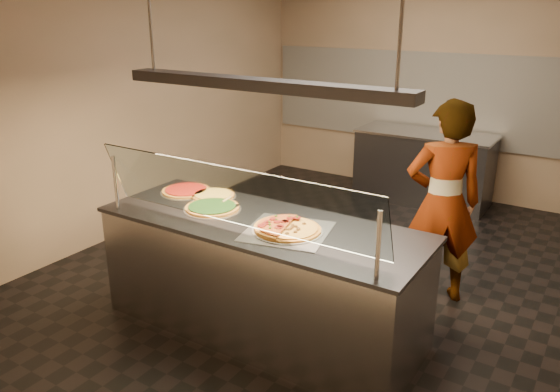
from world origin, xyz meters
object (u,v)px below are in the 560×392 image
Objects in this scene: sneeze_guard at (232,197)px; half_pizza_pepperoni at (274,224)px; pizza_tomato at (187,190)px; pizza_cheese at (214,195)px; heat_lamp_housing at (259,85)px; pizza_spatula at (228,202)px; worker at (443,203)px; serving_counter at (261,276)px; pizza_spinach at (213,207)px; perforated_tray at (287,231)px; half_pizza_sausage at (301,231)px; prep_table at (423,167)px.

sneeze_guard reaches higher than half_pizza_pepperoni.
pizza_tomato is at bearing 165.51° from half_pizza_pepperoni.
heat_lamp_housing is at bearing -20.81° from pizza_cheese.
sneeze_guard is 4.43× the size of half_pizza_pepperoni.
worker reaches higher than pizza_spatula.
heat_lamp_housing reaches higher than serving_counter.
heat_lamp_housing is (0.47, -0.01, 1.00)m from pizza_spinach.
perforated_tray is 1.50× the size of pizza_spinach.
half_pizza_pepperoni reaches higher than pizza_cheese.
half_pizza_sausage is at bearing -12.09° from pizza_tomato.
half_pizza_sausage is 3.81m from prep_table.
perforated_tray is 0.98m from pizza_cheese.
prep_table is (-0.34, 3.76, -0.49)m from half_pizza_sausage.
perforated_tray is at bearing 30.29° from worker.
pizza_spatula is at bearing 130.51° from sneeze_guard.
heat_lamp_housing is at bearing 90.00° from sneeze_guard.
perforated_tray is 1.05m from heat_lamp_housing.
pizza_spinach is at bearing -52.24° from pizza_cheese.
half_pizza_pepperoni reaches higher than serving_counter.
half_pizza_pepperoni is at bearing -88.37° from prep_table.
pizza_cheese is (-0.66, 0.25, 0.48)m from serving_counter.
half_pizza_sausage is 1.13× the size of pizza_spinach.
half_pizza_sausage is 1.36m from pizza_tomato.
pizza_cheese reaches higher than prep_table.
perforated_tray is at bearing -86.61° from prep_table.
perforated_tray is at bearing -12.59° from serving_counter.
pizza_tomato is 1.39m from heat_lamp_housing.
worker reaches higher than pizza_tomato.
pizza_spinach reaches higher than perforated_tray.
heat_lamp_housing is (0.42, -0.15, 0.99)m from pizza_spatula.
pizza_tomato is at bearing 155.32° from pizza_spinach.
worker is at bearing 57.77° from sneeze_guard.
pizza_cheese reaches higher than perforated_tray.
pizza_spinach is 0.26× the size of worker.
half_pizza_sausage reaches higher than pizza_spatula.
pizza_spatula reaches higher than pizza_tomato.
prep_table is at bearing -99.32° from worker.
serving_counter is 6.53× the size of pizza_cheese.
heat_lamp_housing reaches higher than perforated_tray.
sneeze_guard is 0.42m from half_pizza_pepperoni.
half_pizza_sausage reaches higher than pizza_spinach.
perforated_tray is 1.78× the size of pizza_cheese.
pizza_spatula is (-0.70, 0.21, 0.02)m from perforated_tray.
pizza_cheese is 1.70× the size of pizza_spatula.
serving_counter and prep_table have the same top height.
pizza_cheese is at bearing 5.54° from pizza_tomato.
worker is 1.93m from heat_lamp_housing.
serving_counter is 5.73× the size of pizza_tomato.
sneeze_guard is at bearing -134.52° from perforated_tray.
pizza_spatula reaches higher than perforated_tray.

